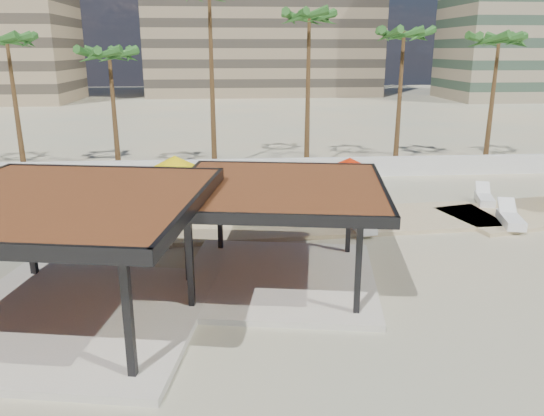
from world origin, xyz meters
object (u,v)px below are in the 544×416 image
Objects in this scene: pavilion_central at (279,224)px; pavilion_west at (67,248)px; lounger_a at (3,232)px; lounger_b at (360,223)px; umbrella_c at (350,165)px; lounger_d at (484,198)px; lounger_c at (510,219)px.

pavilion_central is 6.53m from pavilion_west.
lounger_a is 0.99× the size of lounger_b.
lounger_a is (-14.83, -2.62, -1.96)m from umbrella_c.
lounger_d is at bearing -83.05° from lounger_a.
lounger_c reaches higher than lounger_a.
lounger_b reaches higher than lounger_d.
pavilion_west reaches higher than lounger_d.
pavilion_west is 3.81× the size of lounger_d.
lounger_b is 6.72m from lounger_c.
pavilion_central reaches higher than lounger_c.
lounger_a is 0.93× the size of lounger_c.
lounger_c is at bearing -97.95° from lounger_b.
pavilion_west reaches higher than pavilion_central.
lounger_b is (3.92, 4.73, -1.64)m from pavilion_central.
lounger_a is at bearing 134.21° from pavilion_west.
umbrella_c is at bearing -9.32° from lounger_b.
pavilion_central reaches higher than lounger_a.
umbrella_c is 1.61× the size of lounger_a.
pavilion_central is 3.36× the size of lounger_a.
umbrella_c reaches higher than lounger_d.
lounger_c reaches higher than lounger_d.
pavilion_central is 3.33× the size of lounger_b.
lounger_c is (21.49, 0.00, 0.01)m from lounger_a.
pavilion_central is at bearing 128.14° from lounger_c.
pavilion_west reaches higher than lounger_a.
pavilion_central reaches higher than lounger_b.
lounger_b is at bearing 59.81° from pavilion_central.
lounger_d is at bearing 6.22° from umbrella_c.
umbrella_c reaches higher than lounger_c.
pavilion_central reaches higher than lounger_d.
pavilion_west is 12.39m from lounger_b.
umbrella_c is 1.60× the size of lounger_b.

